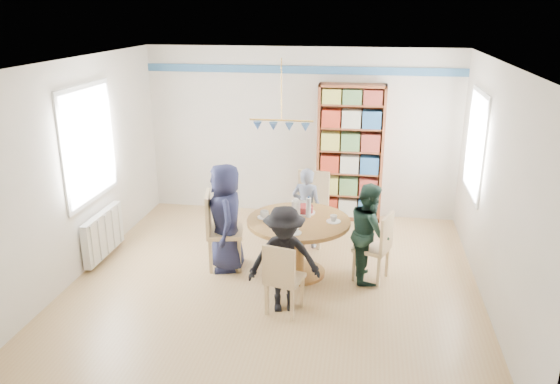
% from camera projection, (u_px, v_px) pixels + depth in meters
% --- Properties ---
extents(ground, '(5.00, 5.00, 0.00)m').
position_uv_depth(ground, '(275.00, 281.00, 6.87)').
color(ground, tan).
extents(room_shell, '(5.00, 5.00, 5.00)m').
position_uv_depth(room_shell, '(266.00, 137.00, 7.19)').
color(room_shell, white).
rests_on(room_shell, ground).
extents(radiator, '(0.12, 1.00, 0.60)m').
position_uv_depth(radiator, '(103.00, 234.00, 7.41)').
color(radiator, silver).
rests_on(radiator, ground).
extents(dining_table, '(1.30, 1.30, 0.75)m').
position_uv_depth(dining_table, '(298.00, 234.00, 6.88)').
color(dining_table, olive).
rests_on(dining_table, ground).
extents(chair_left, '(0.54, 0.54, 1.03)m').
position_uv_depth(chair_left, '(218.00, 227.00, 7.07)').
color(chair_left, tan).
rests_on(chair_left, ground).
extents(chair_right, '(0.51, 0.51, 0.89)m').
position_uv_depth(chair_right, '(378.00, 244.00, 6.74)').
color(chair_right, tan).
rests_on(chair_right, ground).
extents(chair_far, '(0.52, 0.52, 1.04)m').
position_uv_depth(chair_far, '(311.00, 204.00, 7.87)').
color(chair_far, tan).
rests_on(chair_far, ground).
extents(chair_near, '(0.46, 0.46, 0.86)m').
position_uv_depth(chair_near, '(282.00, 276.00, 5.99)').
color(chair_near, tan).
rests_on(chair_near, ground).
extents(person_left, '(0.67, 0.81, 1.42)m').
position_uv_depth(person_left, '(226.00, 217.00, 7.00)').
color(person_left, '#181B36').
rests_on(person_left, ground).
extents(person_right, '(0.58, 0.68, 1.26)m').
position_uv_depth(person_right, '(369.00, 232.00, 6.75)').
color(person_right, '#162D25').
rests_on(person_right, ground).
extents(person_far, '(0.47, 0.36, 1.17)m').
position_uv_depth(person_far, '(306.00, 208.00, 7.69)').
color(person_far, gray).
rests_on(person_far, ground).
extents(person_near, '(0.89, 0.65, 1.24)m').
position_uv_depth(person_near, '(284.00, 259.00, 6.04)').
color(person_near, black).
rests_on(person_near, ground).
extents(bookshelf, '(1.03, 0.31, 2.17)m').
position_uv_depth(bookshelf, '(350.00, 154.00, 8.59)').
color(bookshelf, brown).
rests_on(bookshelf, ground).
extents(tableware, '(1.05, 1.05, 0.28)m').
position_uv_depth(tableware, '(297.00, 214.00, 6.83)').
color(tableware, white).
rests_on(tableware, dining_table).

